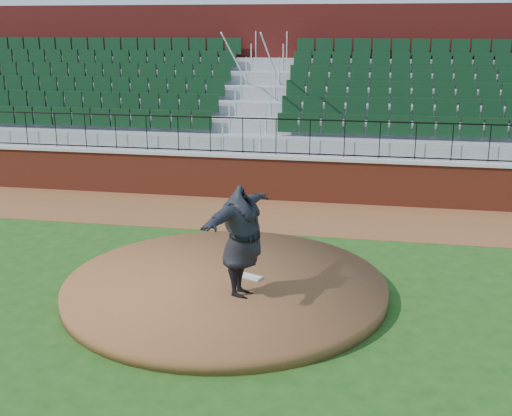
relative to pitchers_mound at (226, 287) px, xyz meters
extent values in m
plane|color=#1D4413|center=(0.33, -0.21, -0.12)|extent=(90.00, 90.00, 0.00)
cube|color=brown|center=(0.33, 5.19, -0.12)|extent=(34.00, 3.20, 0.01)
cube|color=maroon|center=(0.33, 6.79, 0.47)|extent=(34.00, 0.35, 1.20)
cube|color=#B7B7B7|center=(0.33, 6.79, 1.12)|extent=(34.00, 0.45, 0.10)
cube|color=maroon|center=(0.33, 12.32, 2.62)|extent=(34.00, 0.50, 5.50)
cylinder|color=brown|center=(0.00, 0.00, 0.00)|extent=(5.95, 5.95, 0.25)
cube|color=silver|center=(0.33, 0.26, 0.15)|extent=(0.69, 0.43, 0.05)
imported|color=black|center=(0.45, -0.60, 1.11)|extent=(1.16, 2.52, 1.98)
camera|label=1|loc=(2.62, -10.78, 4.67)|focal=45.13mm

